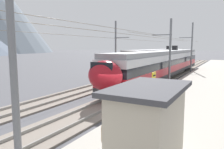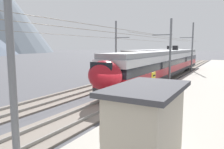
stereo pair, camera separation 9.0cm
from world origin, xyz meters
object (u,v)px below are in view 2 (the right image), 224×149
object	(u,v)px
train_far_track	(162,57)
catenary_mast_mid	(169,51)
handbag_near_sign	(152,101)
train_near_platform	(165,62)
platform_sign	(153,80)
potted_plant_platform_edge	(157,112)
catenary_mast_far_side	(117,49)
catenary_mast_west	(8,63)
platform_shelter	(147,125)
catenary_mast_east	(191,47)
passenger_walking	(104,135)
handbag_beside_passenger	(123,145)

from	to	relation	value
train_far_track	catenary_mast_mid	distance (m)	20.12
catenary_mast_mid	handbag_near_sign	size ratio (longest dim) A/B	95.91
train_near_platform	platform_sign	world-z (taller)	train_near_platform
train_near_platform	handbag_near_sign	xyz separation A→B (m)	(-14.55, -3.12, -1.74)
handbag_near_sign	potted_plant_platform_edge	distance (m)	3.78
platform_sign	potted_plant_platform_edge	distance (m)	4.19
catenary_mast_mid	catenary_mast_far_side	size ratio (longest dim) A/B	1.00
train_near_platform	catenary_mast_west	bearing A→B (deg)	-175.85
handbag_near_sign	platform_shelter	size ratio (longest dim) A/B	0.12
catenary_mast_far_side	train_far_track	bearing A→B (deg)	-6.40
catenary_mast_mid	catenary_mast_east	xyz separation A→B (m)	(14.33, -0.01, 0.42)
handbag_near_sign	catenary_mast_mid	bearing A→B (deg)	8.01
catenary_mast_far_side	platform_sign	distance (m)	15.50
catenary_mast_east	platform_sign	distance (m)	23.45
train_near_platform	platform_sign	bearing A→B (deg)	-167.75
catenary_mast_west	platform_sign	world-z (taller)	catenary_mast_west
passenger_walking	handbag_near_sign	size ratio (longest dim) A/B	3.83
passenger_walking	handbag_near_sign	world-z (taller)	passenger_walking
handbag_near_sign	platform_shelter	world-z (taller)	platform_shelter
potted_plant_platform_edge	catenary_mast_far_side	bearing A→B (deg)	34.89
train_near_platform	catenary_mast_mid	size ratio (longest dim) A/B	0.79
potted_plant_platform_edge	platform_shelter	bearing A→B (deg)	-167.05
catenary_mast_west	catenary_mast_mid	world-z (taller)	catenary_mast_mid
catenary_mast_east	potted_plant_platform_edge	xyz separation A→B (m)	(-27.03, -2.79, -3.55)
catenary_mast_west	platform_shelter	distance (m)	4.98
train_near_platform	catenary_mast_far_side	bearing A→B (deg)	109.13
train_near_platform	passenger_walking	bearing A→B (deg)	-169.52
catenary_mast_mid	platform_shelter	xyz separation A→B (m)	(-17.29, -3.86, -2.16)
handbag_beside_passenger	platform_shelter	bearing A→B (deg)	-118.99
train_near_platform	catenary_mast_east	xyz separation A→B (m)	(9.02, -1.83, 2.09)
train_near_platform	potted_plant_platform_edge	xyz separation A→B (m)	(-18.01, -4.62, -1.46)
platform_shelter	handbag_beside_passenger	bearing A→B (deg)	61.01
catenary_mast_west	platform_sign	bearing A→B (deg)	-6.91
catenary_mast_west	catenary_mast_east	distance (m)	33.95
train_near_platform	potted_plant_platform_edge	world-z (taller)	train_near_platform
train_near_platform	handbag_beside_passenger	xyz separation A→B (m)	(-21.93, -4.46, -1.77)
platform_sign	passenger_walking	distance (m)	8.93
catenary_mast_far_side	platform_shelter	bearing A→B (deg)	-149.37
train_near_platform	catenary_mast_west	xyz separation A→B (m)	(-24.93, -1.81, 1.62)
handbag_beside_passenger	potted_plant_platform_edge	size ratio (longest dim) A/B	0.48
catenary_mast_mid	catenary_mast_far_side	xyz separation A→B (m)	(3.09, 8.21, 0.23)
handbag_beside_passenger	catenary_mast_west	bearing A→B (deg)	138.49
catenary_mast_west	catenary_mast_east	bearing A→B (deg)	-0.03
catenary_mast_west	handbag_near_sign	distance (m)	10.98
train_near_platform	catenary_mast_far_side	distance (m)	7.03
handbag_beside_passenger	passenger_walking	bearing A→B (deg)	170.78
handbag_near_sign	catenary_mast_east	bearing A→B (deg)	3.12
passenger_walking	handbag_beside_passenger	world-z (taller)	passenger_walking
train_near_platform	platform_shelter	size ratio (longest dim) A/B	9.22
platform_shelter	platform_sign	bearing A→B (deg)	17.17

